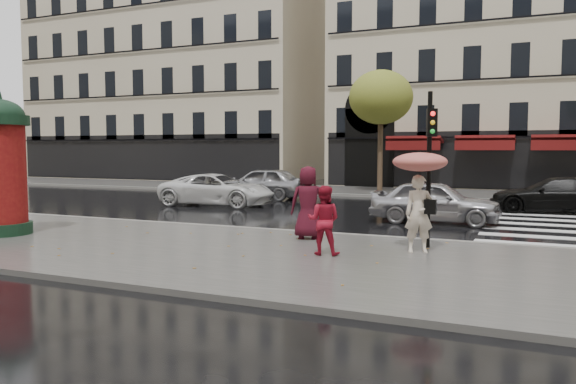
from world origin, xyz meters
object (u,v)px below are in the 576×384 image
at_px(woman_red, 324,220).
at_px(car_black, 555,195).
at_px(man_burgundy, 308,202).
at_px(car_silver, 435,202).
at_px(car_white, 217,190).
at_px(woman_umbrella, 420,184).
at_px(car_far_silver, 262,183).
at_px(morris_column, 1,162).
at_px(traffic_light, 430,154).

relative_size(woman_red, car_black, 0.32).
xyz_separation_m(man_burgundy, car_silver, (2.37, 5.38, -0.35)).
bearing_deg(car_white, woman_red, -143.13).
bearing_deg(woman_umbrella, car_silver, 95.89).
bearing_deg(woman_red, car_silver, -106.93).
relative_size(man_burgundy, car_far_silver, 0.41).
distance_m(woman_umbrella, car_silver, 6.26).
xyz_separation_m(morris_column, car_far_silver, (1.13, 13.70, -1.33)).
bearing_deg(car_black, man_burgundy, -34.51).
height_order(woman_red, man_burgundy, man_burgundy).
distance_m(traffic_light, car_far_silver, 15.02).
xyz_separation_m(woman_red, man_burgundy, (-1.13, 1.91, 0.18)).
xyz_separation_m(man_burgundy, car_far_silver, (-6.83, 11.07, -0.29)).
bearing_deg(woman_umbrella, car_black, 74.33).
distance_m(man_burgundy, car_far_silver, 13.01).
bearing_deg(car_silver, morris_column, 126.64).
bearing_deg(woman_umbrella, car_far_silver, 129.71).
relative_size(woman_red, traffic_light, 0.42).
bearing_deg(traffic_light, morris_column, -167.05).
height_order(man_burgundy, car_far_silver, man_burgundy).
height_order(woman_red, car_white, woman_red).
bearing_deg(car_far_silver, car_silver, 55.81).
xyz_separation_m(man_burgundy, car_black, (6.09, 10.24, -0.38)).
relative_size(car_silver, car_white, 0.84).
bearing_deg(man_burgundy, car_black, -139.85).
height_order(woman_red, car_far_silver, woman_red).
bearing_deg(car_white, morris_column, 170.61).
relative_size(traffic_light, car_far_silver, 0.80).
distance_m(car_white, car_black, 13.56).
bearing_deg(car_silver, car_white, 76.89).
bearing_deg(car_white, traffic_light, -130.95).
bearing_deg(morris_column, man_burgundy, 18.33).
height_order(car_silver, car_far_silver, car_far_silver).
relative_size(man_burgundy, morris_column, 0.46).
height_order(woman_umbrella, morris_column, morris_column).
height_order(car_white, car_far_silver, car_far_silver).
distance_m(morris_column, car_silver, 13.15).
bearing_deg(traffic_light, car_silver, 97.61).
relative_size(morris_column, car_far_silver, 0.91).
relative_size(car_white, car_far_silver, 1.09).
relative_size(morris_column, car_silver, 0.99).
xyz_separation_m(woman_red, car_white, (-8.29, 9.31, -0.20)).
relative_size(car_silver, car_black, 0.89).
bearing_deg(woman_red, morris_column, -2.76).
xyz_separation_m(morris_column, car_white, (0.80, 10.03, -1.42)).
height_order(woman_umbrella, woman_red, woman_umbrella).
bearing_deg(car_white, man_burgundy, -140.75).
relative_size(woman_umbrella, traffic_light, 0.64).
xyz_separation_m(woman_red, traffic_light, (1.97, 1.82, 1.46)).
relative_size(woman_umbrella, car_silver, 0.56).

